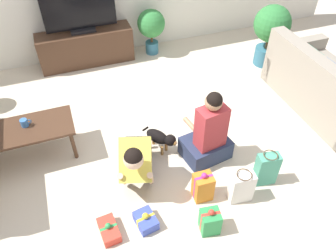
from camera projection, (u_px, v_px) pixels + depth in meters
The scene contains 17 objects.
ground_plane at pixel (164, 153), 3.94m from camera, with size 16.00×16.00×0.00m, color beige.
sofa_right at pixel (327, 89), 4.41m from camera, with size 0.95×1.80×0.83m.
coffee_table at pixel (25, 132), 3.65m from camera, with size 1.07×0.52×0.43m.
tv_console at pixel (86, 47), 5.26m from camera, with size 1.48×0.39×0.55m.
tv at pixel (79, 11), 4.85m from camera, with size 1.08×0.20×0.73m.
potted_plant_back_right at pixel (151, 26), 5.35m from camera, with size 0.45×0.45×0.76m.
potted_plant_corner_right at pixel (271, 29), 5.03m from camera, with size 0.56×0.56×0.97m.
person_kneeling at pixel (137, 160), 3.43m from camera, with size 0.52×0.79×0.75m.
person_sitting at pixel (208, 135), 3.68m from camera, with size 0.58×0.53×0.96m.
dog at pixel (161, 138), 3.83m from camera, with size 0.32×0.41×0.32m.
gift_box_a at pixel (109, 230), 3.13m from camera, with size 0.19×0.30×0.16m.
gift_box_b at pixel (146, 220), 3.20m from camera, with size 0.22×0.27×0.17m.
gift_box_c at pixel (210, 221), 3.11m from camera, with size 0.20×0.19×0.32m.
gift_box_d at pixel (203, 187), 3.38m from camera, with size 0.20×0.18×0.38m.
gift_bag_a at pixel (266, 169), 3.50m from camera, with size 0.25×0.17×0.43m.
gift_bag_b at pixel (241, 187), 3.34m from camera, with size 0.25×0.17×0.39m.
mug at pixel (24, 123), 3.63m from camera, with size 0.12×0.08×0.09m.
Camera 1 is at (-0.86, -2.53, 2.91)m, focal length 35.00 mm.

